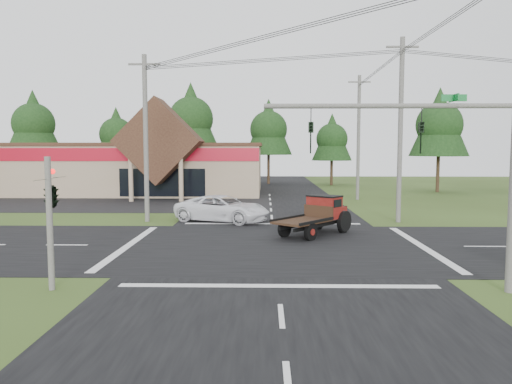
{
  "coord_description": "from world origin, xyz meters",
  "views": [
    {
      "loc": [
        -0.46,
        -23.51,
        4.66
      ],
      "look_at": [
        -0.97,
        4.59,
        2.2
      ],
      "focal_mm": 35.0,
      "sensor_mm": 36.0,
      "label": 1
    }
  ],
  "objects": [
    {
      "name": "tree_row_c",
      "position": [
        -10.0,
        41.0,
        8.72
      ],
      "size": [
        7.28,
        7.28,
        13.13
      ],
      "color": "#332316",
      "rests_on": "ground"
    },
    {
      "name": "tree_side_ne",
      "position": [
        18.0,
        30.0,
        7.38
      ],
      "size": [
        6.16,
        6.16,
        11.11
      ],
      "color": "#332316",
      "rests_on": "ground"
    },
    {
      "name": "utility_pole_ne",
      "position": [
        8.0,
        8.0,
        5.89
      ],
      "size": [
        2.0,
        0.3,
        11.5
      ],
      "color": "#595651",
      "rests_on": "ground"
    },
    {
      "name": "white_pickup",
      "position": [
        -3.16,
        8.04,
        0.84
      ],
      "size": [
        6.63,
        4.79,
        1.68
      ],
      "primitive_type": "imported",
      "rotation": [
        0.0,
        0.0,
        1.2
      ],
      "color": "white",
      "rests_on": "ground"
    },
    {
      "name": "utility_pole_n",
      "position": [
        8.0,
        22.0,
        5.74
      ],
      "size": [
        2.0,
        0.3,
        11.2
      ],
      "color": "#595651",
      "rests_on": "ground"
    },
    {
      "name": "road_ew",
      "position": [
        0.0,
        0.0,
        0.01
      ],
      "size": [
        120.0,
        12.0,
        0.02
      ],
      "primitive_type": "cube",
      "color": "black",
      "rests_on": "ground"
    },
    {
      "name": "parking_apron",
      "position": [
        -14.0,
        19.0,
        0.01
      ],
      "size": [
        28.0,
        14.0,
        0.02
      ],
      "primitive_type": "cube",
      "color": "black",
      "rests_on": "ground"
    },
    {
      "name": "cvs_building",
      "position": [
        -15.7,
        29.57,
        2.78
      ],
      "size": [
        30.4,
        18.2,
        9.19
      ],
      "color": "#9E886B",
      "rests_on": "ground"
    },
    {
      "name": "tree_row_b",
      "position": [
        -20.0,
        42.0,
        6.7
      ],
      "size": [
        5.6,
        5.6,
        10.1
      ],
      "color": "#332316",
      "rests_on": "ground"
    },
    {
      "name": "utility_pole_nw",
      "position": [
        -8.0,
        8.0,
        5.39
      ],
      "size": [
        2.0,
        0.3,
        10.5
      ],
      "color": "#595651",
      "rests_on": "ground"
    },
    {
      "name": "road_ns",
      "position": [
        0.0,
        0.0,
        0.01
      ],
      "size": [
        12.0,
        120.0,
        0.02
      ],
      "primitive_type": "cube",
      "color": "black",
      "rests_on": "ground"
    },
    {
      "name": "traffic_signal_corner",
      "position": [
        -7.5,
        -7.32,
        3.52
      ],
      "size": [
        0.53,
        2.48,
        4.4
      ],
      "color": "#595651",
      "rests_on": "ground"
    },
    {
      "name": "ground",
      "position": [
        0.0,
        0.0,
        0.0
      ],
      "size": [
        120.0,
        120.0,
        0.0
      ],
      "primitive_type": "plane",
      "color": "#314418",
      "rests_on": "ground"
    },
    {
      "name": "antique_flatbed_truck",
      "position": [
        2.16,
        3.06,
        1.06
      ],
      "size": [
        4.75,
        5.15,
        2.13
      ],
      "primitive_type": null,
      "rotation": [
        0.0,
        0.0,
        -0.7
      ],
      "color": "#58100C",
      "rests_on": "ground"
    },
    {
      "name": "tree_row_e",
      "position": [
        8.0,
        40.0,
        6.03
      ],
      "size": [
        5.04,
        5.04,
        9.09
      ],
      "color": "#332316",
      "rests_on": "ground"
    },
    {
      "name": "tree_row_d",
      "position": [
        0.0,
        42.0,
        7.38
      ],
      "size": [
        6.16,
        6.16,
        11.11
      ],
      "color": "#332316",
      "rests_on": "ground"
    },
    {
      "name": "tree_row_a",
      "position": [
        -30.0,
        40.0,
        8.05
      ],
      "size": [
        6.72,
        6.72,
        12.12
      ],
      "color": "#332316",
      "rests_on": "ground"
    },
    {
      "name": "traffic_signal_mast",
      "position": [
        5.82,
        -7.5,
        4.43
      ],
      "size": [
        8.12,
        0.24,
        7.0
      ],
      "color": "#595651",
      "rests_on": "ground"
    }
  ]
}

